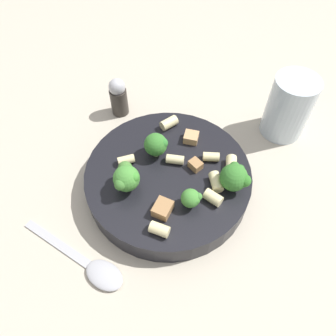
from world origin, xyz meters
The scene contains 20 objects.
ground_plane centered at (0.00, 0.00, 0.00)m, with size 2.00×2.00×0.00m, color #BCB29E.
pasta_bowl centered at (0.00, 0.00, 0.02)m, with size 0.25×0.25×0.04m.
broccoli_floret_0 centered at (0.02, -0.09, 0.06)m, with size 0.04×0.04×0.04m.
broccoli_floret_1 centered at (-0.05, 0.04, 0.07)m, with size 0.04×0.04×0.04m.
broccoli_floret_2 centered at (-0.03, -0.06, 0.06)m, with size 0.03×0.03×0.03m.
broccoli_floret_3 centered at (0.02, 0.03, 0.06)m, with size 0.04×0.04×0.04m.
rigatoni_0 centered at (0.08, 0.05, 0.05)m, with size 0.02×0.02×0.03m, color beige.
rigatoni_1 centered at (0.06, -0.08, 0.05)m, with size 0.02×0.02×0.03m, color beige.
rigatoni_2 centered at (-0.01, -0.08, 0.05)m, with size 0.02×0.02×0.03m, color beige.
rigatoni_3 centered at (-0.02, 0.06, 0.05)m, with size 0.01×0.01×0.03m, color beige.
rigatoni_4 centered at (0.05, -0.05, 0.05)m, with size 0.01×0.01×0.02m, color beige.
rigatoni_5 centered at (0.02, 0.00, 0.05)m, with size 0.01×0.01×0.03m, color beige.
rigatoni_6 centered at (-0.09, -0.04, 0.05)m, with size 0.02×0.02×0.03m, color beige.
rigatoni_7 centered at (0.02, -0.07, 0.05)m, with size 0.02×0.02×0.03m, color beige.
chicken_chunk_0 centered at (0.07, 0.00, 0.05)m, with size 0.02×0.02×0.01m, color tan.
chicken_chunk_1 centered at (0.03, -0.03, 0.05)m, with size 0.02×0.02×0.01m, color #A87A4C.
chicken_chunk_2 centered at (-0.06, -0.03, 0.05)m, with size 0.03×0.02×0.02m, color #A87A4C.
drinking_glass centered at (0.21, -0.11, 0.05)m, with size 0.07×0.07×0.11m.
pepper_shaker centered at (0.10, 0.16, 0.04)m, with size 0.03×0.03×0.08m.
spoon centered at (-0.17, 0.02, 0.00)m, with size 0.04×0.17×0.01m.
Camera 1 is at (-0.25, -0.14, 0.44)m, focal length 35.00 mm.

